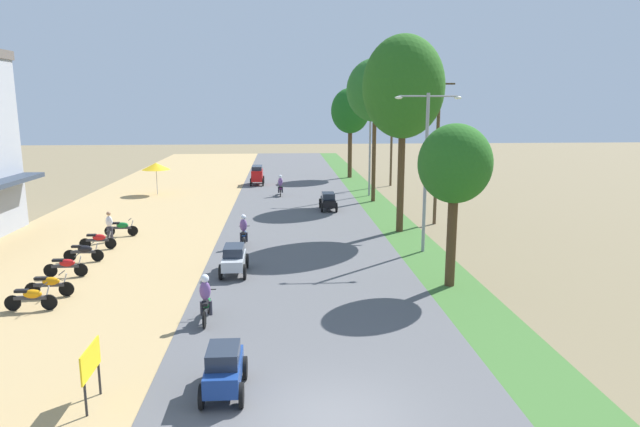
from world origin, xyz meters
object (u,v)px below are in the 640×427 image
at_px(parked_motorbike_nearest, 31,297).
at_px(car_sedan_silver, 234,258).
at_px(utility_pole_near, 392,138).
at_px(car_hatchback_blue, 224,368).
at_px(parked_motorbike_fifth, 98,239).
at_px(median_tree_nearest, 455,165).
at_px(median_tree_third, 375,91).
at_px(parked_motorbike_second, 50,284).
at_px(median_tree_second, 403,88).
at_px(parked_motorbike_third, 66,265).
at_px(street_signboard, 91,364).
at_px(car_van_red, 257,174).
at_px(utility_pole_far, 437,148).
at_px(motorbike_ahead_fourth, 280,186).
at_px(motorbike_ahead_third, 244,231).
at_px(parked_motorbike_fourth, 84,251).
at_px(parked_motorbike_sixth, 122,227).
at_px(streetlamp_near, 426,162).
at_px(motorbike_ahead_second, 206,299).
at_px(car_sedan_black, 328,200).
at_px(vendor_umbrella, 156,166).
at_px(median_tree_fourth, 350,111).
at_px(pedestrian_on_shoulder, 109,225).
at_px(streetlamp_mid, 370,134).

xyz_separation_m(parked_motorbike_nearest, car_sedan_silver, (6.73, 3.83, 0.19)).
height_order(parked_motorbike_nearest, utility_pole_near, utility_pole_near).
relative_size(car_hatchback_blue, car_sedan_silver, 0.89).
relative_size(parked_motorbike_nearest, parked_motorbike_fifth, 1.00).
distance_m(median_tree_nearest, median_tree_third, 19.86).
relative_size(parked_motorbike_second, median_tree_second, 0.17).
relative_size(parked_motorbike_third, median_tree_third, 0.17).
xyz_separation_m(street_signboard, car_van_red, (2.40, 37.01, -0.08)).
relative_size(utility_pole_near, utility_pole_far, 0.91).
xyz_separation_m(parked_motorbike_second, motorbike_ahead_fourth, (8.60, 22.74, 0.30)).
xyz_separation_m(parked_motorbike_fifth, median_tree_third, (15.90, 12.86, 7.54)).
relative_size(median_tree_nearest, motorbike_ahead_third, 3.55).
bearing_deg(parked_motorbike_fourth, parked_motorbike_sixth, 86.55).
bearing_deg(street_signboard, median_tree_nearest, 36.35).
height_order(parked_motorbike_fifth, median_tree_third, median_tree_third).
height_order(parked_motorbike_third, motorbike_ahead_third, motorbike_ahead_third).
distance_m(parked_motorbike_third, utility_pole_near, 31.88).
bearing_deg(parked_motorbike_third, streetlamp_near, 10.78).
bearing_deg(motorbike_ahead_second, utility_pole_near, 68.52).
height_order(car_sedan_silver, motorbike_ahead_fourth, motorbike_ahead_fourth).
height_order(utility_pole_near, car_sedan_black, utility_pole_near).
height_order(vendor_umbrella, car_sedan_black, vendor_umbrella).
bearing_deg(vendor_umbrella, parked_motorbike_third, -87.62).
xyz_separation_m(median_tree_third, utility_pole_far, (2.46, -7.91, -3.50)).
bearing_deg(parked_motorbike_nearest, parked_motorbike_third, 93.64).
distance_m(parked_motorbike_second, median_tree_second, 19.76).
bearing_deg(car_sedan_black, parked_motorbike_fourth, -136.08).
distance_m(parked_motorbike_fourth, motorbike_ahead_second, 10.10).
relative_size(parked_motorbike_fifth, parked_motorbike_sixth, 1.00).
relative_size(street_signboard, utility_pole_far, 0.17).
bearing_deg(vendor_umbrella, median_tree_fourth, 29.23).
distance_m(pedestrian_on_shoulder, median_tree_third, 20.70).
height_order(vendor_umbrella, motorbike_ahead_third, vendor_umbrella).
height_order(vendor_umbrella, median_tree_fourth, median_tree_fourth).
height_order(pedestrian_on_shoulder, motorbike_ahead_second, motorbike_ahead_second).
xyz_separation_m(car_sedan_black, motorbike_ahead_fourth, (-3.23, 6.22, 0.11)).
distance_m(median_tree_fourth, motorbike_ahead_third, 28.42).
bearing_deg(motorbike_ahead_fourth, car_van_red, 108.17).
distance_m(parked_motorbike_second, parked_motorbike_fourth, 4.79).
relative_size(vendor_umbrella, car_van_red, 1.05).
height_order(vendor_umbrella, utility_pole_far, utility_pole_far).
bearing_deg(utility_pole_near, car_sedan_black, -119.54).
relative_size(parked_motorbike_fourth, median_tree_second, 0.17).
bearing_deg(motorbike_ahead_second, median_tree_third, 67.83).
bearing_deg(parked_motorbike_second, car_sedan_silver, 19.97).
relative_size(parked_motorbike_third, street_signboard, 1.20).
bearing_deg(pedestrian_on_shoulder, streetlamp_mid, 41.41).
distance_m(parked_motorbike_fifth, median_tree_second, 17.71).
height_order(median_tree_second, median_tree_fourth, median_tree_second).
bearing_deg(streetlamp_near, parked_motorbike_fourth, -177.35).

